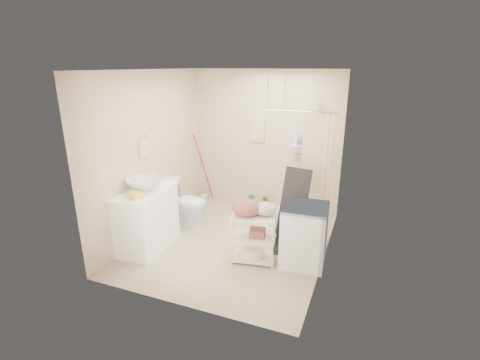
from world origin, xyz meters
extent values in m
plane|color=#BBA98C|center=(0.00, 0.00, 0.00)|extent=(3.20, 3.20, 0.00)
cube|color=silver|center=(0.00, 0.00, 2.60)|extent=(2.80, 3.20, 0.04)
cube|color=beige|center=(0.00, 1.60, 1.30)|extent=(2.80, 0.04, 2.60)
cube|color=beige|center=(0.00, -1.60, 1.30)|extent=(2.80, 0.04, 2.60)
cube|color=beige|center=(-1.40, 0.00, 1.30)|extent=(0.04, 3.20, 2.60)
cube|color=beige|center=(1.40, 0.00, 1.30)|extent=(0.04, 3.20, 2.60)
cube|color=white|center=(-1.16, -0.57, 0.46)|extent=(0.64, 1.07, 0.91)
imported|color=silver|center=(-1.14, -0.56, 1.01)|extent=(0.59, 0.59, 0.19)
cube|color=yellow|center=(-1.07, -0.88, 0.96)|extent=(0.20, 0.17, 0.09)
cube|color=yellow|center=(-1.08, -0.93, 0.06)|extent=(0.27, 0.24, 0.12)
imported|color=white|center=(-1.04, 0.36, 0.40)|extent=(0.79, 0.46, 0.79)
imported|color=brown|center=(-0.20, 1.41, 0.15)|extent=(0.18, 0.16, 0.29)
imported|color=brown|center=(0.07, 1.45, 0.15)|extent=(0.21, 0.20, 0.30)
cube|color=beige|center=(-0.15, 1.58, 1.50)|extent=(0.28, 0.03, 0.42)
imported|color=white|center=(0.59, 1.52, 1.43)|extent=(0.11, 0.11, 0.21)
imported|color=#3554A7|center=(0.71, 1.50, 1.41)|extent=(0.09, 0.10, 0.18)
cube|color=silver|center=(1.14, -0.16, 0.43)|extent=(0.62, 0.64, 0.86)
camera|label=1|loc=(1.89, -4.50, 2.66)|focal=26.00mm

